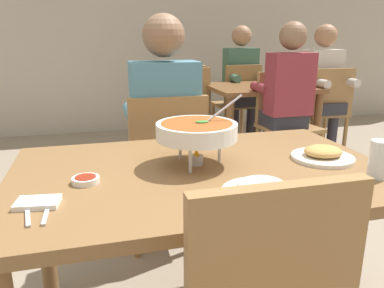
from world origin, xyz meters
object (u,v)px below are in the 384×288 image
at_px(appetizer_plate, 323,154).
at_px(patron_bg_left, 324,83).
at_px(sauce_dish, 86,180).
at_px(chair_bg_left, 326,107).
at_px(chair_diner_main, 166,163).
at_px(patron_bg_middle, 287,93).
at_px(dining_table_main, 202,193).
at_px(patron_bg_right, 241,78).
at_px(diner_main, 164,121).
at_px(dining_table_far, 260,99).
at_px(rice_plate, 261,189).
at_px(curry_bowl, 197,131).
at_px(drink_glass, 379,161).
at_px(chair_bg_window, 190,101).
at_px(chair_bg_right, 239,100).
at_px(chair_bg_corner, 193,110).
at_px(chair_bg_middle, 283,117).

distance_m(appetizer_plate, patron_bg_left, 2.50).
xyz_separation_m(sauce_dish, patron_bg_left, (2.28, 2.09, 0.00)).
bearing_deg(chair_bg_left, chair_diner_main, -145.81).
distance_m(appetizer_plate, patron_bg_middle, 1.72).
relative_size(dining_table_main, patron_bg_right, 1.04).
relative_size(dining_table_main, diner_main, 1.04).
height_order(dining_table_main, dining_table_far, same).
bearing_deg(rice_plate, chair_bg_left, 52.01).
height_order(rice_plate, chair_bg_left, chair_bg_left).
xyz_separation_m(rice_plate, chair_bg_left, (1.79, 2.29, -0.24)).
relative_size(dining_table_main, chair_bg_left, 1.52).
distance_m(curry_bowl, patron_bg_right, 2.92).
distance_m(dining_table_main, drink_glass, 0.62).
distance_m(chair_bg_window, patron_bg_right, 0.63).
distance_m(drink_glass, chair_bg_right, 2.99).
relative_size(chair_diner_main, drink_glass, 6.92).
xyz_separation_m(drink_glass, chair_bg_right, (0.66, 2.90, -0.28)).
bearing_deg(chair_bg_corner, dining_table_far, -7.55).
xyz_separation_m(drink_glass, chair_bg_corner, (0.01, 2.46, -0.28)).
distance_m(chair_diner_main, curry_bowl, 0.77).
distance_m(curry_bowl, chair_bg_left, 2.76).
bearing_deg(chair_bg_middle, dining_table_main, -126.49).
bearing_deg(chair_diner_main, drink_glass, -60.24).
bearing_deg(chair_bg_corner, drink_glass, -90.18).
bearing_deg(sauce_dish, chair_bg_corner, 66.66).
height_order(curry_bowl, chair_bg_window, curry_bowl).
bearing_deg(chair_diner_main, dining_table_main, -90.00).
relative_size(dining_table_main, dining_table_far, 1.37).
xyz_separation_m(appetizer_plate, sauce_dish, (-0.90, -0.02, -0.01)).
xyz_separation_m(chair_bg_middle, chair_bg_corner, (-0.67, 0.55, 0.00)).
relative_size(chair_diner_main, patron_bg_left, 0.69).
bearing_deg(chair_diner_main, curry_bowl, -90.86).
distance_m(sauce_dish, chair_bg_corner, 2.47).
relative_size(chair_bg_left, chair_bg_corner, 1.00).
relative_size(chair_bg_window, patron_bg_middle, 0.69).
bearing_deg(rice_plate, patron_bg_middle, 59.38).
distance_m(chair_bg_middle, chair_bg_right, 1.00).
bearing_deg(rice_plate, chair_bg_right, 69.38).
height_order(chair_bg_middle, patron_bg_middle, patron_bg_middle).
bearing_deg(patron_bg_right, dining_table_far, -92.15).
bearing_deg(rice_plate, sauce_dish, 155.02).
relative_size(chair_bg_left, chair_bg_middle, 1.00).
xyz_separation_m(chair_diner_main, patron_bg_middle, (1.18, 0.82, 0.24)).
height_order(chair_diner_main, patron_bg_right, patron_bg_right).
bearing_deg(patron_bg_left, dining_table_main, -132.30).
distance_m(chair_bg_left, patron_bg_left, 0.24).
distance_m(diner_main, chair_bg_right, 2.27).
distance_m(dining_table_main, dining_table_far, 2.45).
bearing_deg(chair_bg_window, chair_bg_corner, -100.91).
bearing_deg(chair_bg_right, diner_main, -122.42).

